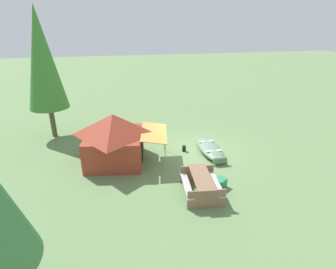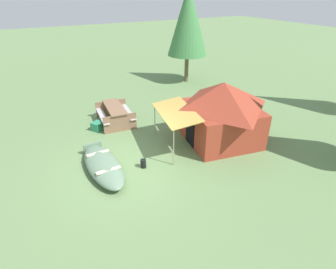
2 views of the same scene
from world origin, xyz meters
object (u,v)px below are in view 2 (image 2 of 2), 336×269
picnic_table (115,113)px  pine_tree_back_left (188,20)px  canvas_cabin_tent (221,111)px  cooler_box (97,126)px  beached_rowboat (103,165)px  fuel_can (143,164)px

picnic_table → pine_tree_back_left: 7.78m
canvas_cabin_tent → cooler_box: canvas_cabin_tent is taller
picnic_table → beached_rowboat: bearing=-25.0°
canvas_cabin_tent → pine_tree_back_left: bearing=158.3°
pine_tree_back_left → picnic_table: bearing=-57.8°
fuel_can → picnic_table: bearing=175.5°
picnic_table → pine_tree_back_left: bearing=122.2°
canvas_cabin_tent → picnic_table: bearing=-137.1°
canvas_cabin_tent → cooler_box: 5.22m
picnic_table → cooler_box: 1.02m
beached_rowboat → pine_tree_back_left: size_ratio=0.50×
beached_rowboat → cooler_box: 3.08m
pine_tree_back_left → canvas_cabin_tent: bearing=-21.7°
beached_rowboat → pine_tree_back_left: (-7.10, 7.55, 3.47)m
beached_rowboat → picnic_table: bearing=155.0°
cooler_box → pine_tree_back_left: (-4.09, 6.92, 3.51)m
picnic_table → cooler_box: bearing=-71.4°
cooler_box → picnic_table: bearing=108.6°
picnic_table → cooler_box: (0.31, -0.92, -0.31)m
picnic_table → fuel_can: (3.77, -0.30, -0.35)m
canvas_cabin_tent → fuel_can: 3.64m
pine_tree_back_left → fuel_can: bearing=-39.9°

